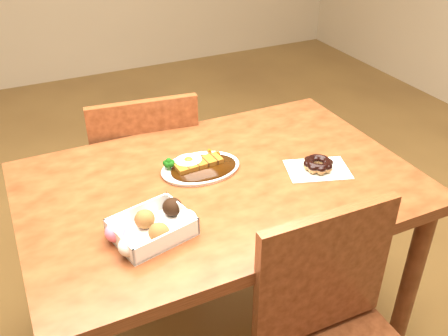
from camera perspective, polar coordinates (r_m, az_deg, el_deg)
name	(u,v)px	position (r m, az deg, el deg)	size (l,w,h in m)	color
table	(220,206)	(1.59, -0.43, -4.42)	(1.20, 0.80, 0.75)	#4E220F
chair_far	(144,177)	(2.08, -9.10, -0.97)	(0.47, 0.47, 0.87)	#4E220F
katsu_curry_plate	(199,166)	(1.59, -2.88, 0.19)	(0.25, 0.18, 0.05)	white
donut_box	(152,227)	(1.32, -8.25, -6.64)	(0.24, 0.19, 0.06)	white
pon_de_ring	(318,165)	(1.61, 10.70, 0.39)	(0.23, 0.19, 0.04)	silver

